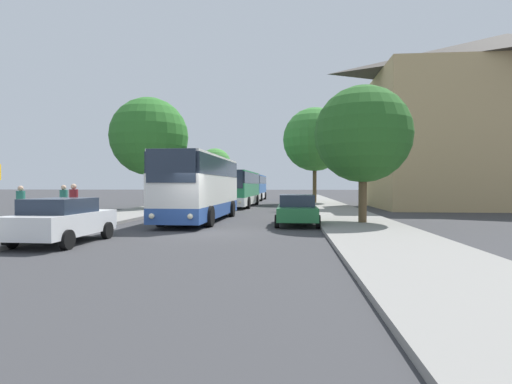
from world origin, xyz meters
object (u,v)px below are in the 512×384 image
at_px(parked_car_left_curb, 62,220).
at_px(tree_right_mid, 363,134).
at_px(bus_rear, 254,187).
at_px(pedestrian_waiting_near, 64,204).
at_px(pedestrian_waiting_far, 74,205).
at_px(tree_left_far, 149,137).
at_px(pedestrian_walking_back, 21,206).
at_px(tree_left_near, 215,165).
at_px(parked_car_right_near, 297,209).
at_px(bus_middle, 239,188).
at_px(bus_front, 201,187).
at_px(tree_right_near, 315,140).

height_order(parked_car_left_curb, tree_right_mid, tree_right_mid).
bearing_deg(bus_rear, pedestrian_waiting_near, -99.49).
height_order(pedestrian_waiting_far, tree_right_mid, tree_right_mid).
relative_size(parked_car_left_curb, tree_left_far, 0.46).
bearing_deg(tree_right_mid, pedestrian_walking_back, -167.63).
bearing_deg(pedestrian_walking_back, pedestrian_waiting_near, 176.47).
height_order(bus_rear, pedestrian_walking_back, bus_rear).
xyz_separation_m(parked_car_left_curb, pedestrian_waiting_near, (-3.26, 5.58, 0.28)).
distance_m(parked_car_left_curb, tree_right_mid, 13.85).
relative_size(parked_car_left_curb, pedestrian_walking_back, 2.30).
relative_size(tree_left_near, tree_left_far, 0.73).
distance_m(parked_car_right_near, tree_left_far, 17.60).
height_order(bus_middle, pedestrian_waiting_near, bus_middle).
relative_size(parked_car_left_curb, pedestrian_waiting_near, 2.26).
xyz_separation_m(bus_rear, parked_car_right_near, (5.11, -32.08, -0.95)).
distance_m(parked_car_left_curb, tree_left_far, 19.87).
height_order(pedestrian_waiting_far, tree_left_far, tree_left_far).
bearing_deg(bus_front, bus_middle, 90.32).
xyz_separation_m(bus_rear, pedestrian_waiting_near, (-6.20, -33.33, -0.65)).
height_order(bus_rear, tree_right_mid, tree_right_mid).
bearing_deg(tree_left_far, pedestrian_waiting_near, -87.81).
bearing_deg(pedestrian_waiting_near, tree_right_mid, -166.49).
relative_size(bus_middle, tree_left_far, 1.32).
height_order(parked_car_left_curb, pedestrian_waiting_near, pedestrian_waiting_near).
bearing_deg(bus_front, tree_right_mid, -9.59).
relative_size(pedestrian_waiting_near, pedestrian_waiting_far, 0.97).
relative_size(bus_middle, parked_car_left_curb, 2.83).
xyz_separation_m(bus_rear, tree_right_mid, (8.34, -31.76, 2.75)).
distance_m(parked_car_right_near, tree_right_mid, 4.92).
xyz_separation_m(pedestrian_waiting_far, tree_left_near, (-0.12, 33.78, 3.49)).
relative_size(bus_front, pedestrian_waiting_near, 5.70).
relative_size(bus_front, tree_left_far, 1.17).
xyz_separation_m(tree_left_near, tree_left_far, (-1.87, -18.83, 1.33)).
height_order(bus_middle, parked_car_left_curb, bus_middle).
xyz_separation_m(bus_middle, pedestrian_walking_back, (-7.21, -19.83, -0.65)).
xyz_separation_m(bus_rear, pedestrian_waiting_far, (-4.71, -35.04, -0.62)).
height_order(bus_front, pedestrian_waiting_far, bus_front).
relative_size(bus_middle, tree_right_mid, 1.75).
bearing_deg(tree_right_near, tree_right_mid, -87.31).
bearing_deg(parked_car_right_near, parked_car_left_curb, 40.40).
xyz_separation_m(tree_left_far, tree_right_mid, (15.05, -11.67, -1.45)).
relative_size(bus_rear, tree_right_near, 1.04).
bearing_deg(parked_car_left_curb, tree_right_near, 71.89).
relative_size(bus_front, bus_middle, 0.89).
bearing_deg(parked_car_left_curb, pedestrian_waiting_far, 115.99).
height_order(pedestrian_waiting_near, tree_right_mid, tree_right_mid).
height_order(bus_front, tree_left_near, tree_left_near).
bearing_deg(bus_rear, parked_car_left_curb, -93.28).
distance_m(bus_middle, tree_right_mid, 18.60).
distance_m(bus_front, tree_left_near, 29.37).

